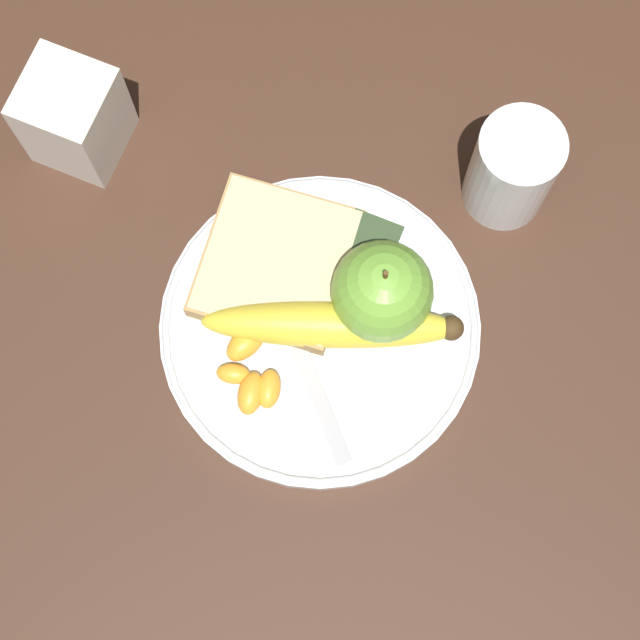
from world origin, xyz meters
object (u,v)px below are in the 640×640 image
plate (320,328)px  banana (334,325)px  bread_slice (276,263)px  jam_packet (367,250)px  juice_glass (512,171)px  condiment_caddy (74,116)px  apple (382,291)px  fork (298,345)px

plate → banana: banana is taller
bread_slice → jam_packet: same height
juice_glass → banana: size_ratio=0.49×
jam_packet → condiment_caddy: condiment_caddy is taller
apple → condiment_caddy: bearing=81.2°
banana → bread_slice: 0.07m
plate → jam_packet: size_ratio=4.97×
juice_glass → bread_slice: juice_glass is taller
plate → condiment_caddy: (0.08, 0.24, 0.04)m
bread_slice → banana: bearing=-116.7°
banana → condiment_caddy: 0.26m
bread_slice → condiment_caddy: (0.04, 0.19, 0.02)m
banana → jam_packet: banana is taller
plate → juice_glass: (0.16, -0.09, 0.04)m
fork → jam_packet: 0.09m
plate → bread_slice: (0.03, 0.05, 0.02)m
juice_glass → plate: bearing=150.3°
plate → fork: size_ratio=1.88×
jam_packet → condiment_caddy: bearing=88.2°
juice_glass → banana: 0.18m
banana → fork: bearing=137.3°
bread_slice → fork: bearing=-142.7°
juice_glass → apple: 0.14m
banana → condiment_caddy: (0.07, 0.25, 0.01)m
apple → plate: bearing=132.8°
apple → banana: 0.05m
jam_packet → plate: bearing=170.1°
banana → bread_slice: (0.03, 0.06, -0.01)m
plate → juice_glass: size_ratio=2.58×
plate → bread_slice: bread_slice is taller
plate → apple: 0.06m
juice_glass → bread_slice: bearing=132.7°
juice_glass → fork: (-0.18, 0.10, -0.03)m
banana → condiment_caddy: condiment_caddy is taller
banana → fork: 0.03m
condiment_caddy → apple: bearing=-98.8°
plate → fork: (-0.02, 0.01, 0.01)m
apple → condiment_caddy: (0.04, 0.27, -0.01)m
plate → apple: size_ratio=2.89×
fork → condiment_caddy: size_ratio=1.50×
bread_slice → condiment_caddy: bearing=76.8°
fork → apple: bearing=-83.8°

